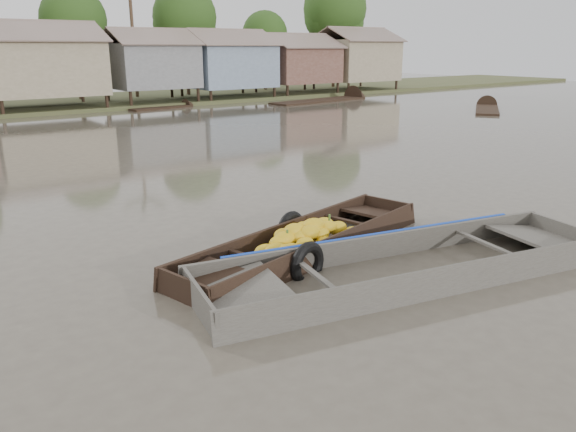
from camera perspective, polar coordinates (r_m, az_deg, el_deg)
ground at (r=10.76m, az=4.01°, el=-4.21°), size 120.00×120.00×0.00m
riverbank at (r=40.60m, az=-23.84°, el=14.36°), size 120.00×12.47×10.22m
banana_boat at (r=10.89m, az=1.54°, el=-2.82°), size 6.37×2.80×0.88m
viewer_boat at (r=10.13m, az=12.09°, el=-5.55°), size 7.94×3.64×0.62m
distant_boats at (r=34.20m, az=-11.10°, el=9.98°), size 49.14×16.34×0.35m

